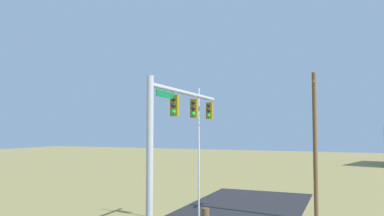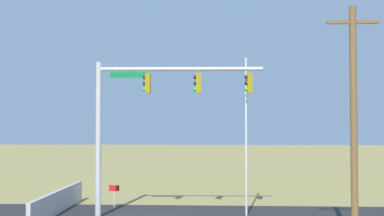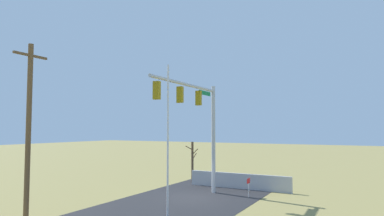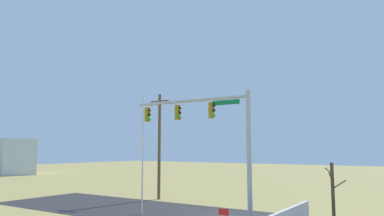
{
  "view_description": "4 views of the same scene",
  "coord_description": "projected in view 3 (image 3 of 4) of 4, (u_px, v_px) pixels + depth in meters",
  "views": [
    {
      "loc": [
        15.1,
        6.7,
        5.46
      ],
      "look_at": [
        -1.54,
        -0.18,
        6.48
      ],
      "focal_mm": 34.85,
      "sensor_mm": 36.0,
      "label": 1
    },
    {
      "loc": [
        -3.42,
        22.67,
        4.56
      ],
      "look_at": [
        -2.36,
        -0.66,
        5.33
      ],
      "focal_mm": 44.66,
      "sensor_mm": 36.0,
      "label": 2
    },
    {
      "loc": [
        -19.43,
        -10.44,
        4.53
      ],
      "look_at": [
        -1.48,
        -0.68,
        5.8
      ],
      "focal_mm": 31.06,
      "sensor_mm": 36.0,
      "label": 3
    },
    {
      "loc": [
        10.82,
        -19.4,
        4.18
      ],
      "look_at": [
        -1.65,
        -0.44,
        6.77
      ],
      "focal_mm": 33.83,
      "sensor_mm": 36.0,
      "label": 4
    }
  ],
  "objects": [
    {
      "name": "ground_plane",
      "position": [
        194.0,
        198.0,
        21.73
      ],
      "size": [
        160.0,
        160.0,
        0.0
      ],
      "primitive_type": "plane",
      "color": "olive"
    },
    {
      "name": "bare_tree",
      "position": [
        192.0,
        161.0,
        28.52
      ],
      "size": [
        1.27,
        1.02,
        3.39
      ],
      "color": "brown",
      "rests_on": "ground_plane"
    },
    {
      "name": "open_sign",
      "position": [
        248.0,
        183.0,
        22.05
      ],
      "size": [
        0.56,
        0.04,
        1.22
      ],
      "color": "silver",
      "rests_on": "ground_plane"
    },
    {
      "name": "signal_mast",
      "position": [
        199.0,
        115.0,
        21.73
      ],
      "size": [
        8.17,
        0.49,
        7.58
      ],
      "color": "#B2B5BA",
      "rests_on": "ground_plane"
    },
    {
      "name": "retaining_fence",
      "position": [
        238.0,
        181.0,
        25.03
      ],
      "size": [
        0.2,
        7.95,
        1.15
      ],
      "primitive_type": "cube",
      "color": "#A8A8AD",
      "rests_on": "ground_plane"
    },
    {
      "name": "utility_pole",
      "position": [
        29.0,
        127.0,
        16.88
      ],
      "size": [
        1.9,
        0.26,
        8.9
      ],
      "color": "brown",
      "rests_on": "ground_plane"
    },
    {
      "name": "road_surface",
      "position": [
        159.0,
        211.0,
        18.23
      ],
      "size": [
        28.0,
        8.0,
        0.01
      ],
      "primitive_type": "cube",
      "color": "#232326",
      "rests_on": "ground_plane"
    },
    {
      "name": "sidewalk_corner",
      "position": [
        219.0,
        190.0,
        24.34
      ],
      "size": [
        6.0,
        6.0,
        0.01
      ],
      "primitive_type": "cube",
      "color": "#B7B5AD",
      "rests_on": "ground_plane"
    },
    {
      "name": "flagpole",
      "position": [
        168.0,
        140.0,
        16.99
      ],
      "size": [
        0.1,
        0.1,
        7.85
      ],
      "primitive_type": "cylinder",
      "color": "silver",
      "rests_on": "ground_plane"
    }
  ]
}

